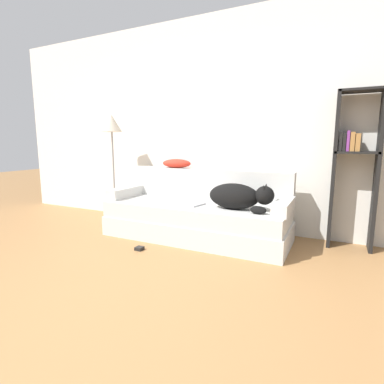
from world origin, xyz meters
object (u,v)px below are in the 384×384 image
object	(u,v)px
power_adapter	(139,248)
floor_lamp	(112,133)
dog	(239,196)
throw_pillow	(177,163)
bookshelf	(355,161)
couch	(196,221)
laptop	(188,203)

from	to	relation	value
power_adapter	floor_lamp	bearing A→B (deg)	140.76
dog	power_adapter	world-z (taller)	dog
dog	throw_pillow	bearing A→B (deg)	157.08
dog	floor_lamp	distance (m)	2.07
floor_lamp	power_adapter	size ratio (longest dim) A/B	19.20
floor_lamp	power_adapter	distance (m)	1.81
dog	floor_lamp	size ratio (longest dim) A/B	0.47
bookshelf	floor_lamp	world-z (taller)	bookshelf
couch	laptop	distance (m)	0.24
couch	floor_lamp	bearing A→B (deg)	171.45
couch	dog	world-z (taller)	dog
bookshelf	dog	bearing A→B (deg)	-154.41
laptop	bookshelf	xyz separation A→B (m)	(1.68, 0.51, 0.50)
couch	floor_lamp	xyz separation A→B (m)	(-1.38, 0.21, 1.04)
couch	bookshelf	xyz separation A→B (m)	(1.61, 0.44, 0.72)
laptop	bookshelf	distance (m)	1.83
laptop	throw_pillow	size ratio (longest dim) A/B	0.98
laptop	throw_pillow	bearing A→B (deg)	143.32
laptop	floor_lamp	world-z (taller)	floor_lamp
couch	laptop	size ratio (longest dim) A/B	5.52
dog	laptop	size ratio (longest dim) A/B	1.79
couch	power_adapter	world-z (taller)	couch
throw_pillow	bookshelf	size ratio (longest dim) A/B	0.24
dog	bookshelf	size ratio (longest dim) A/B	0.42
laptop	floor_lamp	xyz separation A→B (m)	(-1.32, 0.28, 0.82)
couch	dog	distance (m)	0.65
couch	bookshelf	world-z (taller)	bookshelf
laptop	dog	bearing A→B (deg)	11.36
bookshelf	power_adapter	bearing A→B (deg)	-151.58
couch	dog	xyz separation A→B (m)	(0.54, -0.08, 0.35)
floor_lamp	power_adapter	xyz separation A→B (m)	(1.03, -0.84, -1.23)
couch	floor_lamp	world-z (taller)	floor_lamp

